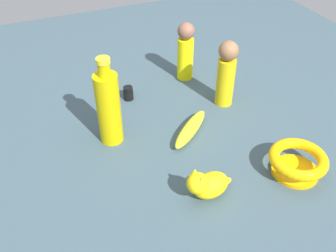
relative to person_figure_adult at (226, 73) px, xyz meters
The scene contains 8 objects.
ground 0.27m from the person_figure_adult, 68.10° to the right, with size 2.00×2.00×0.00m, color #384C56.
person_figure_adult is the anchor object (origin of this frame).
bottle_tall 0.38m from the person_figure_adult, 84.77° to the right, with size 0.06×0.06×0.25m.
person_figure_child 0.19m from the person_figure_adult, 165.94° to the right, with size 0.07×0.07×0.20m.
cat_figurine 0.40m from the person_figure_adult, 35.35° to the right, with size 0.07×0.13×0.09m.
nail_polish_jar 0.32m from the person_figure_adult, 117.00° to the right, with size 0.03×0.03×0.04m.
banana 0.21m from the person_figure_adult, 58.49° to the right, with size 0.18×0.04×0.04m, color yellow.
bowl 0.35m from the person_figure_adult, ahead, with size 0.15×0.15×0.06m.
Camera 1 is at (0.75, -0.32, 0.69)m, focal length 40.53 mm.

